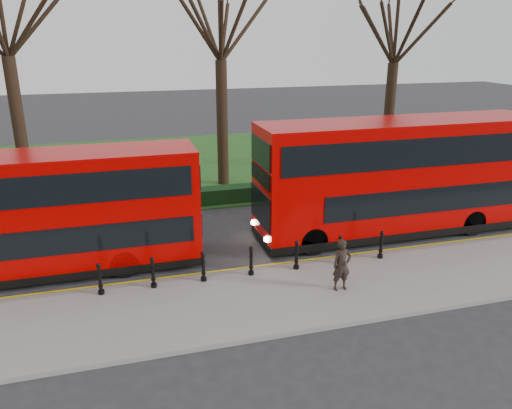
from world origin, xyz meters
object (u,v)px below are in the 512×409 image
object	(u,v)px
bus_lead	(40,216)
pedestrian	(342,265)
bollard_row	(251,261)
bus_rear	(399,178)

from	to	relation	value
bus_lead	pedestrian	xyz separation A→B (m)	(9.22, -4.15, -1.13)
bollard_row	pedestrian	bearing A→B (deg)	-35.40
bollard_row	bus_lead	size ratio (longest dim) A/B	0.94
bus_lead	bus_rear	distance (m)	13.69
bus_lead	bollard_row	bearing A→B (deg)	-19.49
pedestrian	bollard_row	bearing A→B (deg)	144.52
bollard_row	bus_lead	xyz separation A→B (m)	(-6.73, 2.38, 1.48)
bus_lead	pedestrian	bearing A→B (deg)	-24.25
bus_lead	bus_rear	world-z (taller)	bus_rear
bollard_row	pedestrian	distance (m)	3.08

